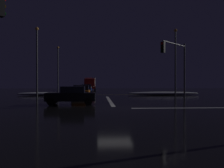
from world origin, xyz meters
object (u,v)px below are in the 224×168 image
object	(u,v)px
sedan_black_crossing	(71,95)
traffic_signal_ne	(176,59)
sedan_white	(86,88)
streetlamp_right_near	(175,58)
streetlamp_left_far	(58,66)
sedan_green	(80,91)
streetlamp_left_near	(37,57)
sedan_orange	(82,92)
sedan_gray	(87,88)
box_truck	(90,83)
sedan_blue	(86,89)

from	to	relation	value
sedan_black_crossing	traffic_signal_ne	size ratio (longest dim) A/B	0.70
sedan_white	streetlamp_right_near	xyz separation A→B (m)	(12.47, -14.04, 4.40)
streetlamp_left_far	sedan_green	bearing A→B (deg)	-69.27
sedan_black_crossing	streetlamp_left_near	distance (m)	12.33
sedan_orange	sedan_black_crossing	world-z (taller)	same
sedan_gray	sedan_white	bearing A→B (deg)	-89.45
streetlamp_right_near	streetlamp_left_far	distance (m)	24.11
traffic_signal_ne	streetlamp_left_near	size ratio (longest dim) A/B	0.69
sedan_gray	sedan_black_crossing	world-z (taller)	same
sedan_gray	box_truck	xyz separation A→B (m)	(0.36, 7.80, 0.91)
sedan_black_crossing	sedan_white	bearing A→B (deg)	89.79
traffic_signal_ne	streetlamp_right_near	world-z (taller)	streetlamp_right_near
streetlamp_right_near	sedan_orange	bearing A→B (deg)	-164.69
streetlamp_left_near	streetlamp_left_far	world-z (taller)	streetlamp_left_near
streetlamp_right_near	sedan_gray	bearing A→B (deg)	122.58
sedan_black_crossing	streetlamp_right_near	xyz separation A→B (m)	(12.56, 10.14, 4.40)
sedan_green	streetlamp_left_far	world-z (taller)	streetlamp_left_far
sedan_orange	traffic_signal_ne	size ratio (longest dim) A/B	0.70
sedan_blue	box_truck	world-z (taller)	box_truck
sedan_green	box_truck	xyz separation A→B (m)	(0.55, 25.47, 0.91)
sedan_green	sedan_black_crossing	bearing A→B (deg)	-89.27
sedan_white	box_truck	size ratio (longest dim) A/B	0.52
sedan_blue	streetlamp_left_near	size ratio (longest dim) A/B	0.48
sedan_black_crossing	streetlamp_left_near	size ratio (longest dim) A/B	0.48
streetlamp_right_near	streetlamp_left_far	size ratio (longest dim) A/B	1.01
streetlamp_right_near	streetlamp_left_near	size ratio (longest dim) A/B	1.00
sedan_orange	sedan_green	distance (m)	5.27
sedan_orange	streetlamp_left_near	bearing A→B (deg)	150.65
sedan_orange	box_truck	size ratio (longest dim) A/B	0.52
sedan_blue	box_truck	distance (m)	19.93
box_truck	streetlamp_left_far	world-z (taller)	streetlamp_left_far
sedan_white	streetlamp_left_far	size ratio (longest dim) A/B	0.48
sedan_gray	box_truck	distance (m)	7.86
sedan_orange	sedan_blue	xyz separation A→B (m)	(-0.04, 10.80, 0.00)
streetlamp_left_near	streetlamp_left_far	xyz separation A→B (m)	(0.00, 16.00, -0.02)
traffic_signal_ne	streetlamp_right_near	xyz separation A→B (m)	(2.14, 6.64, 0.89)
sedan_white	sedan_gray	xyz separation A→B (m)	(-0.05, 5.55, 0.00)
streetlamp_left_far	sedan_gray	bearing A→B (deg)	33.04
sedan_green	streetlamp_left_far	xyz separation A→B (m)	(-5.33, 14.08, 4.37)
sedan_green	box_truck	world-z (taller)	box_truck
sedan_gray	streetlamp_left_far	world-z (taller)	streetlamp_left_far
sedan_black_crossing	streetlamp_right_near	world-z (taller)	streetlamp_right_near
box_truck	sedan_green	bearing A→B (deg)	-91.24
sedan_green	sedan_white	bearing A→B (deg)	88.85
sedan_green	sedan_black_crossing	distance (m)	12.05
sedan_gray	box_truck	size ratio (longest dim) A/B	0.52
sedan_gray	sedan_orange	bearing A→B (deg)	-89.03
sedan_orange	box_truck	bearing A→B (deg)	90.05
streetlamp_right_near	sedan_blue	bearing A→B (deg)	148.44
streetlamp_right_near	streetlamp_left_near	xyz separation A→B (m)	(-18.04, 0.00, -0.01)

